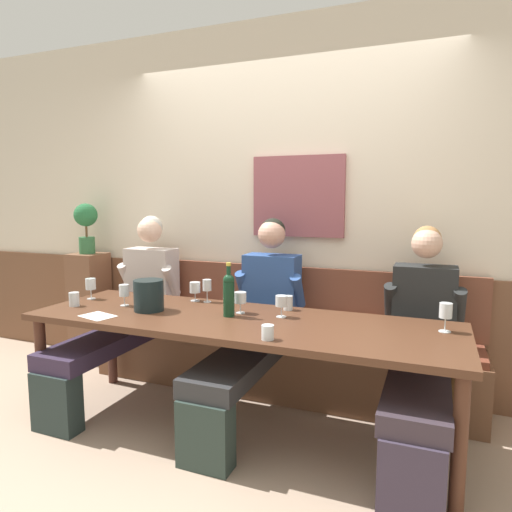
{
  "coord_description": "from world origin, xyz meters",
  "views": [
    {
      "loc": [
        1.1,
        -2.29,
        1.46
      ],
      "look_at": [
        0.01,
        0.46,
        1.08
      ],
      "focal_mm": 31.83,
      "sensor_mm": 36.0,
      "label": 1
    }
  ],
  "objects_px": {
    "wine_glass_by_bottle": "(124,292)",
    "water_tumbler_left": "(288,303)",
    "wine_bottle_amber_mid": "(229,293)",
    "wine_glass_center_rear": "(195,288)",
    "wall_bench": "(273,355)",
    "person_center_left_seat": "(255,321)",
    "ice_bucket": "(149,295)",
    "water_tumbler_center": "(268,332)",
    "person_center_right_seat": "(127,307)",
    "wine_glass_mid_left": "(446,312)",
    "wine_glass_right_end": "(91,284)",
    "wine_glass_mid_right": "(281,302)",
    "water_tumbler_right": "(74,299)",
    "dining_table": "(237,329)",
    "potted_plant": "(86,223)",
    "person_left_seat": "(421,342)",
    "wine_glass_center_front": "(240,299)",
    "wine_glass_left_end": "(207,286)"
  },
  "relations": [
    {
      "from": "dining_table",
      "to": "water_tumbler_right",
      "type": "relative_size",
      "value": 27.92
    },
    {
      "from": "person_left_seat",
      "to": "potted_plant",
      "type": "height_order",
      "value": "potted_plant"
    },
    {
      "from": "dining_table",
      "to": "water_tumbler_right",
      "type": "distance_m",
      "value": 1.17
    },
    {
      "from": "wine_glass_center_front",
      "to": "water_tumbler_right",
      "type": "height_order",
      "value": "wine_glass_center_front"
    },
    {
      "from": "wine_glass_mid_left",
      "to": "wine_glass_center_rear",
      "type": "bearing_deg",
      "value": 174.63
    },
    {
      "from": "water_tumbler_left",
      "to": "wine_glass_by_bottle",
      "type": "bearing_deg",
      "value": -164.36
    },
    {
      "from": "wine_bottle_amber_mid",
      "to": "wine_glass_center_rear",
      "type": "distance_m",
      "value": 0.5
    },
    {
      "from": "water_tumbler_right",
      "to": "wine_glass_mid_right",
      "type": "bearing_deg",
      "value": 10.03
    },
    {
      "from": "water_tumbler_center",
      "to": "water_tumbler_right",
      "type": "relative_size",
      "value": 0.82
    },
    {
      "from": "person_center_right_seat",
      "to": "wine_glass_mid_right",
      "type": "height_order",
      "value": "person_center_right_seat"
    },
    {
      "from": "wine_glass_mid_left",
      "to": "water_tumbler_left",
      "type": "height_order",
      "value": "wine_glass_mid_left"
    },
    {
      "from": "person_center_left_seat",
      "to": "wine_glass_mid_left",
      "type": "relative_size",
      "value": 8.18
    },
    {
      "from": "person_center_right_seat",
      "to": "wine_glass_mid_right",
      "type": "bearing_deg",
      "value": -8.1
    },
    {
      "from": "wine_bottle_amber_mid",
      "to": "wine_glass_center_front",
      "type": "xyz_separation_m",
      "value": [
        0.04,
        0.09,
        -0.05
      ]
    },
    {
      "from": "ice_bucket",
      "to": "wine_glass_by_bottle",
      "type": "xyz_separation_m",
      "value": [
        -0.23,
        0.05,
        -0.0
      ]
    },
    {
      "from": "wine_glass_center_front",
      "to": "wall_bench",
      "type": "bearing_deg",
      "value": 86.56
    },
    {
      "from": "wine_glass_by_bottle",
      "to": "water_tumbler_center",
      "type": "bearing_deg",
      "value": -16.15
    },
    {
      "from": "dining_table",
      "to": "water_tumbler_right",
      "type": "bearing_deg",
      "value": -174.08
    },
    {
      "from": "person_center_left_seat",
      "to": "wine_glass_center_rear",
      "type": "bearing_deg",
      "value": 178.97
    },
    {
      "from": "wine_glass_left_end",
      "to": "water_tumbler_left",
      "type": "xyz_separation_m",
      "value": [
        0.6,
        -0.01,
        -0.06
      ]
    },
    {
      "from": "water_tumbler_right",
      "to": "potted_plant",
      "type": "xyz_separation_m",
      "value": [
        -0.61,
        0.81,
        0.47
      ]
    },
    {
      "from": "person_center_right_seat",
      "to": "wine_glass_center_front",
      "type": "height_order",
      "value": "person_center_right_seat"
    },
    {
      "from": "ice_bucket",
      "to": "water_tumbler_center",
      "type": "relative_size",
      "value": 2.63
    },
    {
      "from": "person_left_seat",
      "to": "wine_glass_mid_right",
      "type": "xyz_separation_m",
      "value": [
        -0.81,
        -0.17,
        0.21
      ]
    },
    {
      "from": "wine_glass_center_rear",
      "to": "wine_glass_mid_right",
      "type": "bearing_deg",
      "value": -15.09
    },
    {
      "from": "person_center_right_seat",
      "to": "ice_bucket",
      "type": "distance_m",
      "value": 0.6
    },
    {
      "from": "wine_glass_right_end",
      "to": "wine_glass_center_rear",
      "type": "bearing_deg",
      "value": 16.99
    },
    {
      "from": "person_center_left_seat",
      "to": "water_tumbler_center",
      "type": "xyz_separation_m",
      "value": [
        0.32,
        -0.63,
        0.14
      ]
    },
    {
      "from": "wine_glass_by_bottle",
      "to": "wine_glass_center_rear",
      "type": "xyz_separation_m",
      "value": [
        0.38,
        0.31,
        -0.01
      ]
    },
    {
      "from": "wine_glass_center_rear",
      "to": "ice_bucket",
      "type": "bearing_deg",
      "value": -111.83
    },
    {
      "from": "wine_glass_by_bottle",
      "to": "wine_glass_center_front",
      "type": "bearing_deg",
      "value": 7.57
    },
    {
      "from": "person_center_right_seat",
      "to": "water_tumbler_left",
      "type": "relative_size",
      "value": 13.96
    },
    {
      "from": "potted_plant",
      "to": "wine_glass_mid_right",
      "type": "bearing_deg",
      "value": -15.77
    },
    {
      "from": "wine_glass_left_end",
      "to": "wall_bench",
      "type": "bearing_deg",
      "value": 41.82
    },
    {
      "from": "dining_table",
      "to": "person_center_right_seat",
      "type": "xyz_separation_m",
      "value": [
        -1.06,
        0.31,
        -0.03
      ]
    },
    {
      "from": "water_tumbler_left",
      "to": "water_tumbler_right",
      "type": "height_order",
      "value": "same"
    },
    {
      "from": "wall_bench",
      "to": "wine_glass_by_bottle",
      "type": "distance_m",
      "value": 1.2
    },
    {
      "from": "ice_bucket",
      "to": "wine_glass_mid_left",
      "type": "height_order",
      "value": "ice_bucket"
    },
    {
      "from": "person_left_seat",
      "to": "water_tumbler_center",
      "type": "height_order",
      "value": "person_left_seat"
    },
    {
      "from": "wall_bench",
      "to": "ice_bucket",
      "type": "height_order",
      "value": "wall_bench"
    },
    {
      "from": "water_tumbler_right",
      "to": "wine_glass_mid_left",
      "type": "bearing_deg",
      "value": 6.96
    },
    {
      "from": "wine_glass_by_bottle",
      "to": "wine_glass_center_rear",
      "type": "relative_size",
      "value": 1.07
    },
    {
      "from": "wine_glass_right_end",
      "to": "wine_glass_mid_left",
      "type": "height_order",
      "value": "wine_glass_mid_left"
    },
    {
      "from": "wine_glass_right_end",
      "to": "wine_bottle_amber_mid",
      "type": "bearing_deg",
      "value": -3.43
    },
    {
      "from": "wine_glass_right_end",
      "to": "water_tumbler_right",
      "type": "xyz_separation_m",
      "value": [
        0.05,
        -0.21,
        -0.06
      ]
    },
    {
      "from": "wall_bench",
      "to": "person_center_left_seat",
      "type": "relative_size",
      "value": 2.23
    },
    {
      "from": "wall_bench",
      "to": "water_tumbler_center",
      "type": "xyz_separation_m",
      "value": [
        0.32,
        -0.98,
        0.49
      ]
    },
    {
      "from": "water_tumbler_left",
      "to": "person_center_right_seat",
      "type": "bearing_deg",
      "value": -179.97
    },
    {
      "from": "wine_glass_by_bottle",
      "to": "water_tumbler_left",
      "type": "xyz_separation_m",
      "value": [
        1.07,
        0.3,
        -0.05
      ]
    },
    {
      "from": "person_center_right_seat",
      "to": "ice_bucket",
      "type": "height_order",
      "value": "person_center_right_seat"
    }
  ]
}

